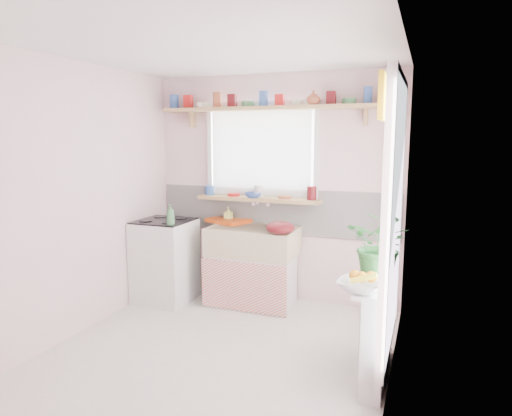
% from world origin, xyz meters
% --- Properties ---
extents(room, '(3.20, 3.20, 3.20)m').
position_xyz_m(room, '(0.66, 0.86, 1.37)').
color(room, silver).
rests_on(room, ground).
extents(sink_unit, '(0.95, 0.65, 1.11)m').
position_xyz_m(sink_unit, '(-0.15, 1.29, 0.43)').
color(sink_unit, white).
rests_on(sink_unit, ground).
extents(cooker, '(0.58, 0.58, 0.93)m').
position_xyz_m(cooker, '(-1.10, 1.05, 0.46)').
color(cooker, white).
rests_on(cooker, ground).
extents(radiator_ledge, '(0.22, 0.95, 0.78)m').
position_xyz_m(radiator_ledge, '(1.30, 0.20, 0.40)').
color(radiator_ledge, white).
rests_on(radiator_ledge, ground).
extents(windowsill, '(1.40, 0.22, 0.04)m').
position_xyz_m(windowsill, '(-0.15, 1.48, 1.14)').
color(windowsill, tan).
rests_on(windowsill, room).
extents(pine_shelf, '(2.52, 0.24, 0.04)m').
position_xyz_m(pine_shelf, '(0.00, 1.47, 2.12)').
color(pine_shelf, tan).
rests_on(pine_shelf, room).
extents(shelf_crockery, '(2.47, 0.11, 0.12)m').
position_xyz_m(shelf_crockery, '(0.00, 1.47, 2.20)').
color(shelf_crockery, '#3359A5').
rests_on(shelf_crockery, pine_shelf).
extents(sill_crockery, '(1.35, 0.11, 0.12)m').
position_xyz_m(sill_crockery, '(-0.15, 1.48, 1.22)').
color(sill_crockery, '#3359A5').
rests_on(sill_crockery, windowsill).
extents(dish_tray, '(0.54, 0.48, 0.04)m').
position_xyz_m(dish_tray, '(-0.53, 1.50, 0.87)').
color(dish_tray, '#E24F14').
rests_on(dish_tray, sink_unit).
extents(colander, '(0.38, 0.38, 0.13)m').
position_xyz_m(colander, '(0.22, 1.10, 0.92)').
color(colander, maroon).
rests_on(colander, sink_unit).
extents(jade_plant, '(0.57, 0.54, 0.51)m').
position_xyz_m(jade_plant, '(1.30, 0.17, 1.03)').
color(jade_plant, '#2A692D').
rests_on(jade_plant, radiator_ledge).
extents(fruit_bowl, '(0.37, 0.37, 0.08)m').
position_xyz_m(fruit_bowl, '(1.21, -0.15, 0.81)').
color(fruit_bowl, silver).
rests_on(fruit_bowl, radiator_ledge).
extents(herb_pot, '(0.10, 0.07, 0.19)m').
position_xyz_m(herb_pot, '(1.33, 0.43, 0.87)').
color(herb_pot, '#3D702C').
rests_on(herb_pot, radiator_ledge).
extents(soap_bottle_sink, '(0.08, 0.08, 0.18)m').
position_xyz_m(soap_bottle_sink, '(-0.53, 1.50, 0.94)').
color(soap_bottle_sink, '#ECFC70').
rests_on(soap_bottle_sink, sink_unit).
extents(sill_cup, '(0.12, 0.12, 0.08)m').
position_xyz_m(sill_cup, '(-0.76, 1.54, 1.20)').
color(sill_cup, silver).
rests_on(sill_cup, windowsill).
extents(sill_bowl, '(0.23, 0.23, 0.06)m').
position_xyz_m(sill_bowl, '(-0.19, 1.42, 1.19)').
color(sill_bowl, '#304D9D').
rests_on(sill_bowl, windowsill).
extents(shelf_vase, '(0.17, 0.17, 0.14)m').
position_xyz_m(shelf_vase, '(0.47, 1.41, 2.21)').
color(shelf_vase, '#9C4C30').
rests_on(shelf_vase, pine_shelf).
extents(cooker_bottle, '(0.09, 0.09, 0.22)m').
position_xyz_m(cooker_bottle, '(-0.88, 0.83, 1.02)').
color(cooker_bottle, '#44894F').
rests_on(cooker_bottle, cooker).
extents(fruit, '(0.20, 0.14, 0.10)m').
position_xyz_m(fruit, '(1.22, -0.14, 0.88)').
color(fruit, orange).
rests_on(fruit, fruit_bowl).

